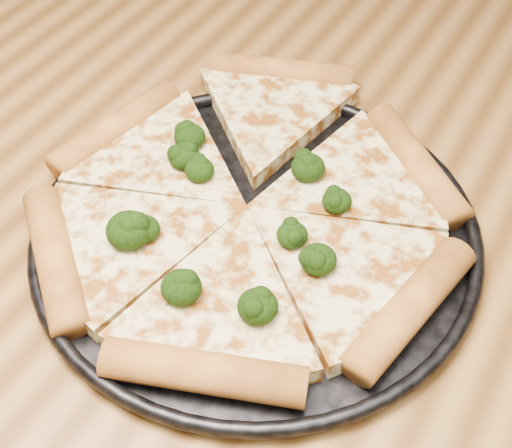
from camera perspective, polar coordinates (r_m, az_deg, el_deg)
The scene contains 4 objects.
dining_table at distance 0.65m, azimuth 0.74°, elevation -4.96°, with size 1.20×0.90×0.75m.
pizza_pan at distance 0.56m, azimuth 0.00°, elevation -0.58°, with size 0.34×0.34×0.02m.
pizza at distance 0.56m, azimuth -0.65°, elevation 1.64°, with size 0.34×0.38×0.03m.
broccoli_florets at distance 0.54m, azimuth -2.46°, elevation 0.75°, with size 0.18×0.18×0.02m.
Camera 1 is at (0.19, -0.35, 1.17)m, focal length 51.14 mm.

